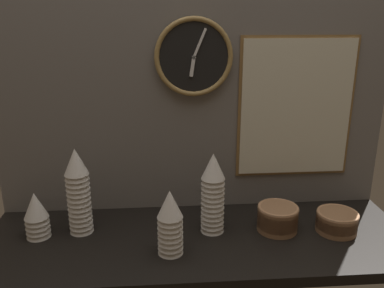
% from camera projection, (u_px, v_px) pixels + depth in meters
% --- Properties ---
extents(ground_plane, '(1.60, 0.56, 0.04)m').
position_uv_depth(ground_plane, '(199.00, 240.00, 1.54)').
color(ground_plane, black).
extents(wall_tiled_back, '(1.60, 0.03, 1.05)m').
position_uv_depth(wall_tiled_back, '(193.00, 86.00, 1.63)').
color(wall_tiled_back, slate).
rests_on(wall_tiled_back, ground_plane).
extents(cup_stack_far_left, '(0.09, 0.09, 0.18)m').
position_uv_depth(cup_stack_far_left, '(36.00, 215.00, 1.50)').
color(cup_stack_far_left, white).
rests_on(cup_stack_far_left, ground_plane).
extents(cup_stack_center, '(0.09, 0.09, 0.24)m').
position_uv_depth(cup_stack_center, '(170.00, 222.00, 1.39)').
color(cup_stack_center, white).
rests_on(cup_stack_center, ground_plane).
extents(cup_stack_center_right, '(0.09, 0.09, 0.32)m').
position_uv_depth(cup_stack_center_right, '(213.00, 193.00, 1.52)').
color(cup_stack_center_right, white).
rests_on(cup_stack_center_right, ground_plane).
extents(cup_stack_left, '(0.09, 0.09, 0.34)m').
position_uv_depth(cup_stack_left, '(78.00, 191.00, 1.52)').
color(cup_stack_left, white).
rests_on(cup_stack_left, ground_plane).
extents(bowl_stack_far_right, '(0.16, 0.16, 0.08)m').
position_uv_depth(bowl_stack_far_right, '(337.00, 221.00, 1.56)').
color(bowl_stack_far_right, '#996B47').
rests_on(bowl_stack_far_right, ground_plane).
extents(bowl_stack_right, '(0.16, 0.16, 0.10)m').
position_uv_depth(bowl_stack_right, '(278.00, 217.00, 1.56)').
color(bowl_stack_right, '#996B47').
rests_on(bowl_stack_right, ground_plane).
extents(wall_clock, '(0.30, 0.03, 0.30)m').
position_uv_depth(wall_clock, '(194.00, 57.00, 1.56)').
color(wall_clock, black).
extents(menu_board, '(0.48, 0.01, 0.58)m').
position_uv_depth(menu_board, '(296.00, 108.00, 1.67)').
color(menu_board, olive).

